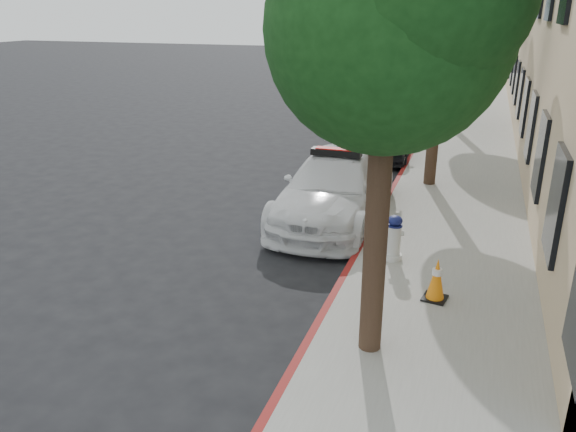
# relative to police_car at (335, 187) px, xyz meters

# --- Properties ---
(ground) EXTENTS (120.00, 120.00, 0.00)m
(ground) POSITION_rel_police_car_xyz_m (-1.10, -3.07, -0.73)
(ground) COLOR black
(ground) RESTS_ON ground
(sidewalk) EXTENTS (3.20, 50.00, 0.15)m
(sidewalk) POSITION_rel_police_car_xyz_m (2.50, 6.93, -0.66)
(sidewalk) COLOR gray
(sidewalk) RESTS_ON ground
(curb_strip) EXTENTS (0.12, 50.00, 0.15)m
(curb_strip) POSITION_rel_police_car_xyz_m (0.96, 6.93, -0.66)
(curb_strip) COLOR maroon
(curb_strip) RESTS_ON ground
(tree_near) EXTENTS (2.92, 2.82, 5.62)m
(tree_near) POSITION_rel_police_car_xyz_m (1.83, -5.08, 3.54)
(tree_near) COLOR black
(tree_near) RESTS_ON sidewalk
(tree_mid) EXTENTS (2.77, 2.64, 5.43)m
(tree_mid) POSITION_rel_police_car_xyz_m (1.83, 2.92, 3.43)
(tree_mid) COLOR black
(tree_mid) RESTS_ON sidewalk
(tree_far) EXTENTS (3.10, 3.00, 5.81)m
(tree_far) POSITION_rel_police_car_xyz_m (1.83, 10.92, 3.65)
(tree_far) COLOR black
(tree_far) RESTS_ON sidewalk
(police_car) EXTENTS (2.06, 5.04, 1.61)m
(police_car) POSITION_rel_police_car_xyz_m (0.00, 0.00, 0.00)
(police_car) COLOR white
(police_car) RESTS_ON ground
(parked_car_mid) EXTENTS (1.91, 3.89, 1.28)m
(parked_car_mid) POSITION_rel_police_car_xyz_m (0.10, 5.90, -0.10)
(parked_car_mid) COLOR black
(parked_car_mid) RESTS_ON ground
(parked_car_far) EXTENTS (1.46, 4.12, 1.36)m
(parked_car_far) POSITION_rel_police_car_xyz_m (0.08, 13.36, -0.06)
(parked_car_far) COLOR #141C33
(parked_car_far) RESTS_ON ground
(fire_hydrant) EXTENTS (0.36, 0.33, 0.85)m
(fire_hydrant) POSITION_rel_police_car_xyz_m (1.65, -2.12, -0.17)
(fire_hydrant) COLOR silver
(fire_hydrant) RESTS_ON sidewalk
(traffic_cone) EXTENTS (0.42, 0.42, 0.70)m
(traffic_cone) POSITION_rel_police_car_xyz_m (2.52, -3.42, -0.24)
(traffic_cone) COLOR black
(traffic_cone) RESTS_ON sidewalk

